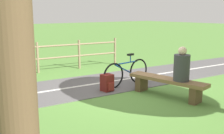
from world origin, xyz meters
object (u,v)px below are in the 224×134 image
Objects in this scene: person_seated at (182,66)px; bicycle at (127,73)px; backpack at (107,83)px; bench at (167,83)px.

person_seated is 0.47× the size of bicycle.
bench is at bearing -143.90° from backpack.
bench reaches higher than backpack.
person_seated is at bearing -180.00° from bench.
person_seated reaches higher than bench.
bench is 1.22× the size of bicycle.
bicycle reaches higher than bench.
bicycle is (1.69, 0.18, -0.42)m from person_seated.
backpack is (1.20, 0.88, -0.10)m from bench.
bench is 4.53× the size of backpack.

